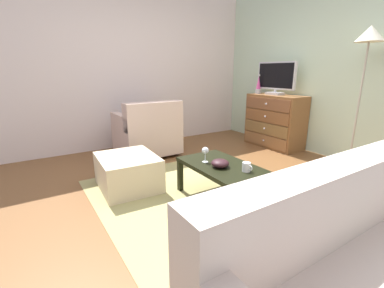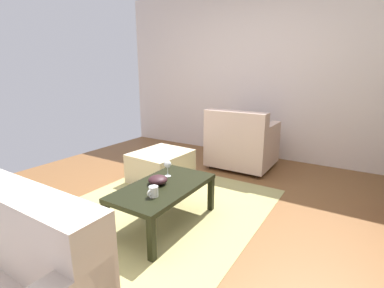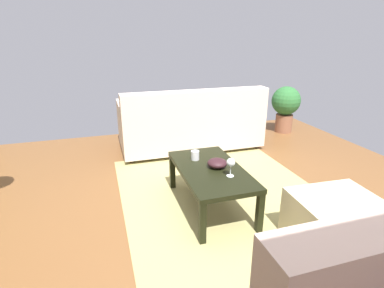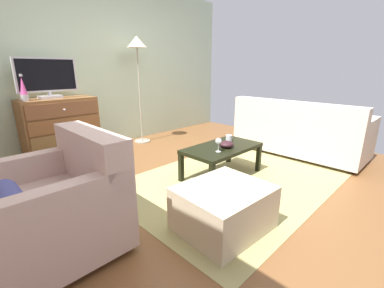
{
  "view_description": "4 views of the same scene",
  "coord_description": "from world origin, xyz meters",
  "px_view_note": "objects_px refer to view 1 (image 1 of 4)",
  "views": [
    {
      "loc": [
        2.08,
        -1.59,
        1.27
      ],
      "look_at": [
        -0.14,
        -0.16,
        0.54
      ],
      "focal_mm": 24.82,
      "sensor_mm": 36.0,
      "label": 1
    },
    {
      "loc": [
        2.01,
        1.4,
        1.35
      ],
      "look_at": [
        -0.14,
        0.07,
        0.69
      ],
      "focal_mm": 25.95,
      "sensor_mm": 36.0,
      "label": 2
    },
    {
      "loc": [
        -2.01,
        0.85,
        1.47
      ],
      "look_at": [
        0.31,
        0.13,
        0.58
      ],
      "focal_mm": 28.24,
      "sensor_mm": 36.0,
      "label": 3
    },
    {
      "loc": [
        -2.11,
        -1.82,
        1.28
      ],
      "look_at": [
        -0.12,
        0.17,
        0.44
      ],
      "focal_mm": 23.94,
      "sensor_mm": 36.0,
      "label": 4
    }
  ],
  "objects_px": {
    "wine_glass": "(205,151)",
    "armchair": "(147,133)",
    "coffee_table": "(224,170)",
    "standing_lamp": "(368,48)",
    "tv": "(276,77)",
    "mug": "(247,167)",
    "ottoman": "(128,172)",
    "bowl_decorative": "(220,163)",
    "dresser": "(275,121)",
    "lava_lamp": "(258,85)"
  },
  "relations": [
    {
      "from": "wine_glass",
      "to": "armchair",
      "type": "xyz_separation_m",
      "value": [
        -1.64,
        0.08,
        -0.14
      ]
    },
    {
      "from": "coffee_table",
      "to": "standing_lamp",
      "type": "height_order",
      "value": "standing_lamp"
    },
    {
      "from": "tv",
      "to": "mug",
      "type": "distance_m",
      "value": 2.55
    },
    {
      "from": "coffee_table",
      "to": "ottoman",
      "type": "distance_m",
      "value": 1.09
    },
    {
      "from": "bowl_decorative",
      "to": "ottoman",
      "type": "distance_m",
      "value": 1.07
    },
    {
      "from": "dresser",
      "to": "ottoman",
      "type": "relative_size",
      "value": 1.38
    },
    {
      "from": "dresser",
      "to": "coffee_table",
      "type": "relative_size",
      "value": 1.0
    },
    {
      "from": "wine_glass",
      "to": "mug",
      "type": "bearing_deg",
      "value": 21.93
    },
    {
      "from": "lava_lamp",
      "to": "standing_lamp",
      "type": "relative_size",
      "value": 0.19
    },
    {
      "from": "dresser",
      "to": "standing_lamp",
      "type": "xyz_separation_m",
      "value": [
        1.32,
        -0.05,
        1.09
      ]
    },
    {
      "from": "armchair",
      "to": "standing_lamp",
      "type": "height_order",
      "value": "standing_lamp"
    },
    {
      "from": "mug",
      "to": "bowl_decorative",
      "type": "bearing_deg",
      "value": -149.31
    },
    {
      "from": "mug",
      "to": "coffee_table",
      "type": "bearing_deg",
      "value": -162.09
    },
    {
      "from": "armchair",
      "to": "mug",
      "type": "bearing_deg",
      "value": 2.34
    },
    {
      "from": "dresser",
      "to": "lava_lamp",
      "type": "height_order",
      "value": "lava_lamp"
    },
    {
      "from": "coffee_table",
      "to": "ottoman",
      "type": "height_order",
      "value": "coffee_table"
    },
    {
      "from": "wine_glass",
      "to": "bowl_decorative",
      "type": "distance_m",
      "value": 0.21
    },
    {
      "from": "dresser",
      "to": "tv",
      "type": "distance_m",
      "value": 0.73
    },
    {
      "from": "dresser",
      "to": "bowl_decorative",
      "type": "xyz_separation_m",
      "value": [
        1.13,
        -2.09,
        -0.02
      ]
    },
    {
      "from": "wine_glass",
      "to": "mug",
      "type": "relative_size",
      "value": 1.38
    },
    {
      "from": "wine_glass",
      "to": "mug",
      "type": "height_order",
      "value": "wine_glass"
    },
    {
      "from": "tv",
      "to": "standing_lamp",
      "type": "height_order",
      "value": "standing_lamp"
    },
    {
      "from": "wine_glass",
      "to": "bowl_decorative",
      "type": "height_order",
      "value": "wine_glass"
    },
    {
      "from": "coffee_table",
      "to": "armchair",
      "type": "xyz_separation_m",
      "value": [
        -1.84,
        -0.01,
        0.02
      ]
    },
    {
      "from": "wine_glass",
      "to": "bowl_decorative",
      "type": "relative_size",
      "value": 0.91
    },
    {
      "from": "armchair",
      "to": "standing_lamp",
      "type": "relative_size",
      "value": 0.48
    },
    {
      "from": "standing_lamp",
      "to": "armchair",
      "type": "bearing_deg",
      "value": -135.56
    },
    {
      "from": "tv",
      "to": "standing_lamp",
      "type": "xyz_separation_m",
      "value": [
        1.39,
        -0.07,
        0.36
      ]
    },
    {
      "from": "dresser",
      "to": "coffee_table",
      "type": "bearing_deg",
      "value": -60.88
    },
    {
      "from": "bowl_decorative",
      "to": "standing_lamp",
      "type": "xyz_separation_m",
      "value": [
        0.19,
        2.04,
        1.11
      ]
    },
    {
      "from": "tv",
      "to": "mug",
      "type": "height_order",
      "value": "tv"
    },
    {
      "from": "wine_glass",
      "to": "standing_lamp",
      "type": "xyz_separation_m",
      "value": [
        0.39,
        2.07,
        1.03
      ]
    },
    {
      "from": "wine_glass",
      "to": "ottoman",
      "type": "relative_size",
      "value": 0.22
    },
    {
      "from": "lava_lamp",
      "to": "mug",
      "type": "height_order",
      "value": "lava_lamp"
    },
    {
      "from": "dresser",
      "to": "tv",
      "type": "bearing_deg",
      "value": 160.92
    },
    {
      "from": "mug",
      "to": "ottoman",
      "type": "relative_size",
      "value": 0.16
    },
    {
      "from": "coffee_table",
      "to": "bowl_decorative",
      "type": "distance_m",
      "value": 0.1
    },
    {
      "from": "dresser",
      "to": "tv",
      "type": "relative_size",
      "value": 1.28
    },
    {
      "from": "coffee_table",
      "to": "standing_lamp",
      "type": "relative_size",
      "value": 0.55
    },
    {
      "from": "tv",
      "to": "lava_lamp",
      "type": "xyz_separation_m",
      "value": [
        -0.32,
        -0.07,
        -0.14
      ]
    },
    {
      "from": "armchair",
      "to": "ottoman",
      "type": "relative_size",
      "value": 1.22
    },
    {
      "from": "wine_glass",
      "to": "standing_lamp",
      "type": "height_order",
      "value": "standing_lamp"
    },
    {
      "from": "lava_lamp",
      "to": "armchair",
      "type": "relative_size",
      "value": 0.39
    },
    {
      "from": "bowl_decorative",
      "to": "standing_lamp",
      "type": "height_order",
      "value": "standing_lamp"
    },
    {
      "from": "lava_lamp",
      "to": "bowl_decorative",
      "type": "xyz_separation_m",
      "value": [
        1.52,
        -2.04,
        -0.61
      ]
    },
    {
      "from": "armchair",
      "to": "ottoman",
      "type": "bearing_deg",
      "value": -33.96
    },
    {
      "from": "dresser",
      "to": "coffee_table",
      "type": "xyz_separation_m",
      "value": [
        1.13,
        -2.03,
        -0.11
      ]
    },
    {
      "from": "dresser",
      "to": "standing_lamp",
      "type": "bearing_deg",
      "value": -2.1
    },
    {
      "from": "coffee_table",
      "to": "bowl_decorative",
      "type": "bearing_deg",
      "value": -86.51
    },
    {
      "from": "lava_lamp",
      "to": "standing_lamp",
      "type": "distance_m",
      "value": 1.78
    }
  ]
}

